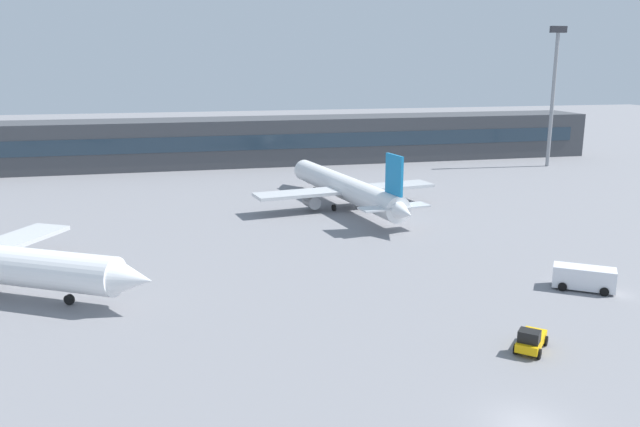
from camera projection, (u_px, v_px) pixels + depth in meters
ground_plane at (340, 238)px, 72.88m from camera, size 400.00×400.00×0.00m
terminal_building at (266, 141)px, 126.07m from camera, size 136.24×12.13×9.00m
airplane_mid at (343, 187)px, 88.05m from camera, size 26.21×37.25×9.23m
baggage_tug_yellow at (531, 340)px, 44.07m from camera, size 3.55×3.66×1.75m
service_van_white at (584, 278)px, 55.95m from camera, size 5.40×4.63×2.08m
floodlight_tower_east at (554, 87)px, 119.95m from camera, size 3.20×0.80×26.32m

